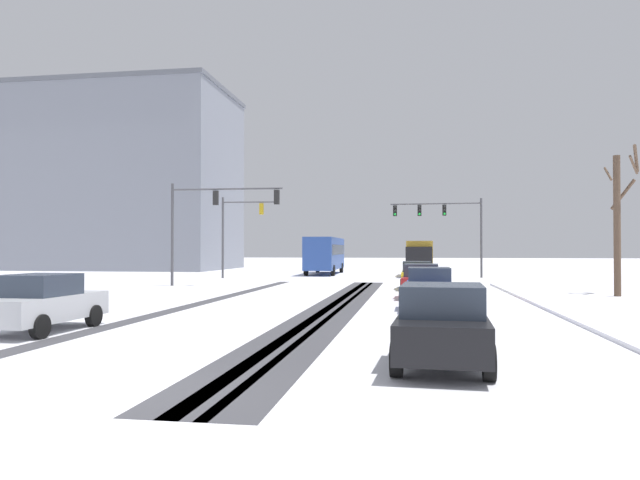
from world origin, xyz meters
name	(u,v)px	position (x,y,z in m)	size (l,w,h in m)	color
ground_plane	(118,390)	(0.00, 0.00, 0.00)	(300.00, 300.00, 0.00)	white
wheel_track_left_lane	(202,303)	(-4.19, 15.11, 0.00)	(0.74, 33.24, 0.01)	#424247
wheel_track_right_lane	(338,305)	(1.70, 15.11, 0.00)	(0.77, 33.24, 0.01)	#424247
wheel_track_center	(326,305)	(1.21, 15.11, 0.00)	(0.94, 33.24, 0.01)	#424247
wheel_track_oncoming	(352,305)	(2.32, 15.11, 0.00)	(0.90, 33.24, 0.01)	#424247
sidewalk_kerb_right	(607,311)	(11.73, 13.60, 0.06)	(4.00, 33.24, 0.12)	white
traffic_signal_far_left	(237,224)	(-9.14, 36.31, 4.33)	(4.59, 0.56, 6.50)	#47474C
traffic_signal_far_right	(444,219)	(7.34, 40.28, 4.84)	(7.47, 0.50, 6.50)	#47474C
traffic_signal_near_left	(211,212)	(-7.80, 26.28, 4.69)	(7.23, 0.47, 6.50)	#47474C
car_yellow_cab_lead	(417,275)	(5.00, 25.31, 0.82)	(1.84, 4.10, 1.62)	yellow
car_red_second	(422,281)	(5.20, 19.28, 0.82)	(1.99, 4.18, 1.62)	red
car_blue_third	(429,288)	(5.40, 13.88, 0.82)	(1.85, 4.11, 1.62)	#233899
car_silver_fourth	(42,303)	(-5.50, 6.01, 0.82)	(1.86, 4.11, 1.62)	#B7BABF
car_black_fifth	(442,325)	(5.37, 2.90, 0.82)	(2.00, 4.18, 1.62)	black
bus_oncoming	(325,253)	(-3.32, 45.13, 1.99)	(2.83, 11.05, 3.38)	#284793
box_truck_delivery	(420,257)	(5.39, 41.98, 1.63)	(2.48, 7.47, 3.02)	black
bare_tree_sidewalk_mid	(619,218)	(14.82, 21.74, 3.84)	(1.69, 2.10, 7.31)	brown
office_building_far_left_block	(113,181)	(-30.24, 55.24, 10.41)	(27.86, 15.69, 20.81)	gray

